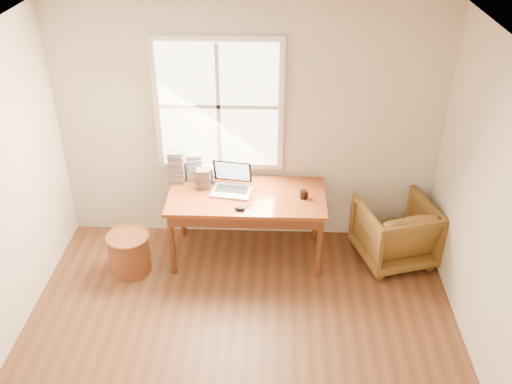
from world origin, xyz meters
TOP-DOWN VIEW (x-y plane):
  - room_shell at (-0.02, 0.16)m, footprint 4.04×4.54m
  - desk at (0.00, 1.80)m, footprint 1.60×0.80m
  - armchair at (1.55, 1.80)m, footprint 0.91×0.92m
  - wicker_stool at (-1.19, 1.49)m, footprint 0.49×0.49m
  - laptop at (-0.16, 1.84)m, footprint 0.46×0.48m
  - mouse at (-0.05, 1.51)m, footprint 0.11×0.07m
  - coffee_mug at (0.57, 1.76)m, footprint 0.09×0.09m
  - cd_stack_a at (-0.57, 2.14)m, footprint 0.18×0.17m
  - cd_stack_b at (-0.45, 1.94)m, footprint 0.15×0.13m
  - cd_stack_c at (-0.75, 2.05)m, footprint 0.16×0.15m
  - cd_stack_d at (-0.44, 2.08)m, footprint 0.14×0.12m

SIDE VIEW (x-z plane):
  - wicker_stool at x=-1.19m, z-range 0.00..0.42m
  - armchair at x=1.55m, z-range 0.00..0.68m
  - desk at x=0.00m, z-range 0.71..0.75m
  - mouse at x=-0.05m, z-range 0.75..0.79m
  - coffee_mug at x=0.57m, z-range 0.75..0.83m
  - cd_stack_d at x=-0.44m, z-range 0.75..0.92m
  - cd_stack_b at x=-0.45m, z-range 0.75..0.96m
  - laptop at x=-0.16m, z-range 0.75..1.05m
  - cd_stack_a at x=-0.57m, z-range 0.75..1.05m
  - cd_stack_c at x=-0.75m, z-range 0.75..1.10m
  - room_shell at x=-0.02m, z-range 0.00..2.64m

